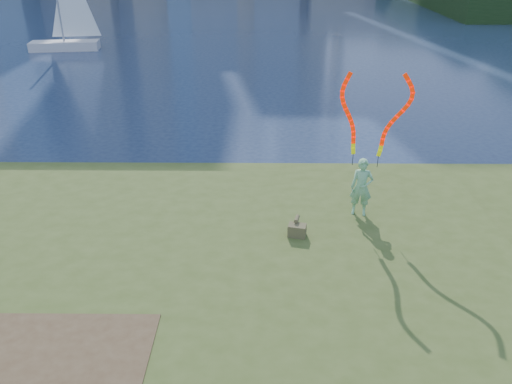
{
  "coord_description": "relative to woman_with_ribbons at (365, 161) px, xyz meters",
  "views": [
    {
      "loc": [
        1.24,
        -8.9,
        7.04
      ],
      "look_at": [
        1.14,
        1.0,
        2.0
      ],
      "focal_mm": 35.0,
      "sensor_mm": 36.0,
      "label": 1
    }
  ],
  "objects": [
    {
      "name": "grassy_knoll",
      "position": [
        -3.76,
        -4.5,
        -1.9
      ],
      "size": [
        20.0,
        18.0,
        0.8
      ],
      "color": "#3B4B1A",
      "rests_on": "ground"
    },
    {
      "name": "sailboat",
      "position": [
        -16.12,
        24.86,
        -0.95
      ],
      "size": [
        4.99,
        2.11,
        7.48
      ],
      "rotation": [
        0.0,
        0.0,
        0.14
      ],
      "color": "beige",
      "rests_on": "ground"
    },
    {
      "name": "ground",
      "position": [
        -3.76,
        -2.21,
        -2.24
      ],
      "size": [
        320.0,
        320.0,
        0.0
      ],
      "primitive_type": "plane",
      "color": "#1B2843",
      "rests_on": "ground"
    },
    {
      "name": "woman_with_ribbons",
      "position": [
        0.0,
        0.0,
        0.0
      ],
      "size": [
        1.95,
        0.55,
        3.89
      ],
      "rotation": [
        0.0,
        0.0,
        -0.22
      ],
      "color": "#1C7D23",
      "rests_on": "grassy_knoll"
    },
    {
      "name": "dirt_patch",
      "position": [
        -5.96,
        -5.41,
        -1.43
      ],
      "size": [
        3.2,
        3.0,
        0.02
      ],
      "primitive_type": "cube",
      "color": "#47331E",
      "rests_on": "grassy_knoll"
    },
    {
      "name": "canvas_bag",
      "position": [
        -1.66,
        -1.1,
        -1.28
      ],
      "size": [
        0.46,
        0.52,
        0.39
      ],
      "rotation": [
        0.0,
        0.0,
        -0.22
      ],
      "color": "brown",
      "rests_on": "grassy_knoll"
    }
  ]
}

